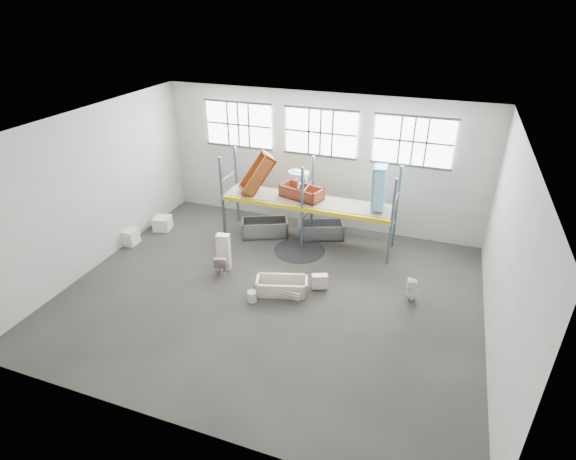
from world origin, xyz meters
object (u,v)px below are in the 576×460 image
at_px(rust_tub_flat, 301,192).
at_px(bucket, 252,296).
at_px(bathtub_beige, 282,286).
at_px(toilet_beige, 222,263).
at_px(carton_near, 128,236).
at_px(cistern_tall, 224,252).
at_px(blue_tub_upright, 379,188).
at_px(toilet_white, 412,290).
at_px(steel_tub_right, 321,230).
at_px(steel_tub_left, 265,228).

distance_m(rust_tub_flat, bucket, 4.44).
bearing_deg(bathtub_beige, toilet_beige, 154.57).
distance_m(toilet_beige, carton_near, 4.09).
xyz_separation_m(toilet_beige, rust_tub_flat, (1.64, 3.07, 1.46)).
distance_m(cistern_tall, blue_tub_upright, 5.42).
bearing_deg(toilet_beige, carton_near, -26.64).
bearing_deg(cistern_tall, toilet_white, -6.28).
relative_size(bathtub_beige, carton_near, 2.38).
relative_size(bucket, carton_near, 0.50).
height_order(bathtub_beige, steel_tub_right, steel_tub_right).
bearing_deg(blue_tub_upright, toilet_beige, -145.46).
bearing_deg(bucket, bathtub_beige, 46.60).
bearing_deg(bathtub_beige, steel_tub_left, 103.68).
bearing_deg(bathtub_beige, blue_tub_upright, 40.56).
bearing_deg(toilet_beige, steel_tub_right, -142.60).
relative_size(bathtub_beige, rust_tub_flat, 1.02).
bearing_deg(steel_tub_right, carton_near, -156.49).
bearing_deg(steel_tub_right, toilet_beige, -124.47).
xyz_separation_m(bathtub_beige, blue_tub_upright, (2.14, 3.31, 2.17)).
bearing_deg(rust_tub_flat, bathtub_beige, -81.11).
relative_size(steel_tub_right, carton_near, 2.51).
bearing_deg(blue_tub_upright, cistern_tall, -148.19).
relative_size(steel_tub_right, blue_tub_upright, 1.11).
relative_size(cistern_tall, toilet_white, 1.72).
distance_m(toilet_white, steel_tub_left, 5.99).
height_order(bathtub_beige, cistern_tall, cistern_tall).
bearing_deg(steel_tub_left, rust_tub_flat, 10.59).
height_order(toilet_white, bucket, toilet_white).
bearing_deg(blue_tub_upright, bucket, -124.96).
relative_size(steel_tub_left, bucket, 5.27).
bearing_deg(bucket, cistern_tall, 139.62).
distance_m(bathtub_beige, carton_near, 6.29).
distance_m(steel_tub_right, rust_tub_flat, 1.70).
bearing_deg(bucket, toilet_beige, 145.20).
xyz_separation_m(toilet_white, rust_tub_flat, (-4.24, 2.51, 1.46)).
bearing_deg(bucket, steel_tub_right, 79.61).
relative_size(blue_tub_upright, bucket, 4.55).
xyz_separation_m(toilet_beige, toilet_white, (5.88, 0.57, 0.00)).
height_order(toilet_beige, toilet_white, toilet_white).
xyz_separation_m(cistern_tall, blue_tub_upright, (4.35, 2.70, 1.77)).
xyz_separation_m(rust_tub_flat, bucket, (-0.13, -4.12, -1.66)).
bearing_deg(steel_tub_right, cistern_tall, -127.20).
relative_size(steel_tub_left, blue_tub_upright, 1.16).
bearing_deg(toilet_beige, steel_tub_left, -114.74).
distance_m(toilet_white, bucket, 4.66).
bearing_deg(blue_tub_upright, toilet_white, -56.90).
xyz_separation_m(blue_tub_upright, carton_near, (-8.36, -2.36, -2.12)).
relative_size(toilet_white, steel_tub_left, 0.43).
distance_m(rust_tub_flat, blue_tub_upright, 2.74).
bearing_deg(carton_near, rust_tub_flat, 23.46).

